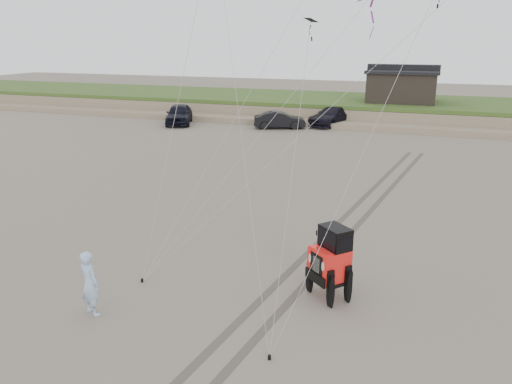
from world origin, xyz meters
TOP-DOWN VIEW (x-y plane):
  - ground at (0.00, 0.00)m, footprint 160.00×160.00m
  - dune_ridge at (0.00, 37.50)m, footprint 160.00×14.25m
  - cabin at (2.00, 37.00)m, footprint 6.40×5.40m
  - truck_a at (-16.47, 28.14)m, footprint 3.84×5.60m
  - truck_b at (-7.33, 28.89)m, footprint 4.62×2.94m
  - truck_c at (-3.32, 31.93)m, footprint 4.31×6.12m
  - jeep at (2.42, 1.63)m, footprint 4.69×4.90m
  - man at (-3.62, -1.50)m, footprint 0.81×0.66m
  - stake_main at (-3.32, 0.60)m, footprint 0.08×0.08m
  - stake_aux at (1.71, -1.85)m, footprint 0.08×0.08m
  - tire_tracks at (2.00, 8.00)m, footprint 5.22×29.74m

SIDE VIEW (x-z plane):
  - ground at x=0.00m, z-range 0.00..0.00m
  - tire_tracks at x=2.00m, z-range 0.00..0.01m
  - stake_main at x=-3.32m, z-range 0.00..0.12m
  - stake_aux at x=1.71m, z-range 0.00..0.12m
  - truck_b at x=-7.33m, z-range 0.00..1.44m
  - dune_ridge at x=0.00m, z-range -0.04..1.68m
  - truck_c at x=-3.32m, z-range 0.00..1.65m
  - jeep at x=2.42m, z-range 0.00..1.77m
  - truck_a at x=-16.47m, z-range 0.00..1.77m
  - man at x=-3.62m, z-range 0.00..1.90m
  - cabin at x=2.00m, z-range 1.56..4.91m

